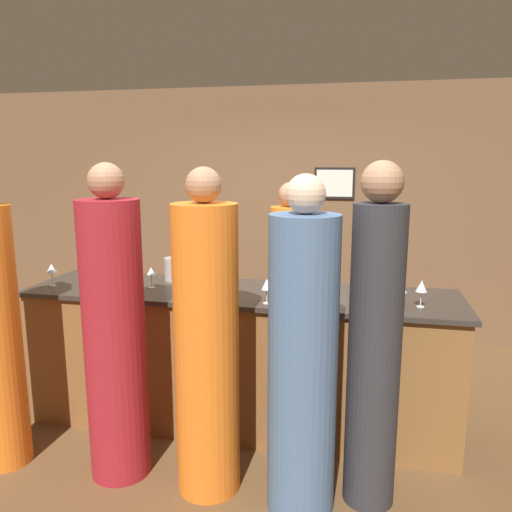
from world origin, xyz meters
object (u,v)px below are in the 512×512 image
Objects in this scene: guest_0 at (206,347)px; guest_4 at (115,336)px; bartender at (289,293)px; guest_1 at (375,347)px; wine_bottle_0 at (358,288)px; guest_3 at (303,362)px; ice_bucket at (174,269)px.

guest_4 reaches higher than guest_0.
guest_4 is at bearing 60.38° from bartender.
guest_1 is 0.62m from wine_bottle_0.
guest_0 is 6.85× the size of wine_bottle_0.
guest_3 is 0.82m from wine_bottle_0.
bartender is at bearing 32.69° from ice_bucket.
guest_1 is 10.84× the size of ice_bucket.
bartender is 0.92× the size of guest_0.
ice_bucket is (-1.17, 1.08, 0.24)m from guest_3.
guest_1 reaches higher than wine_bottle_0.
guest_1 reaches higher than ice_bucket.
guest_3 is at bearing -42.72° from ice_bucket.
guest_4 is (-1.57, -0.06, -0.03)m from guest_1.
guest_0 is 0.98m from guest_1.
guest_3 is at bearing 100.86° from bartender.
guest_3 reaches higher than ice_bucket.
ice_bucket is (-1.56, 0.93, 0.18)m from guest_1.
bartender is 0.91× the size of guest_1.
wine_bottle_0 is at bearing 37.27° from guest_0.
ice_bucket is at bearing 137.28° from guest_3.
bartender is at bearing 123.49° from wine_bottle_0.
guest_4 reaches higher than ice_bucket.
guest_4 reaches higher than guest_3.
guest_3 is 0.97× the size of guest_4.
bartender reaches higher than wine_bottle_0.
wine_bottle_0 reaches higher than ice_bucket.
guest_4 is 10.77× the size of ice_bucket.
guest_4 is 1.01m from ice_bucket.
ice_bucket is (-0.85, -0.55, 0.29)m from bartender.
guest_4 is at bearing 177.51° from guest_0.
guest_1 is (0.97, 0.09, 0.04)m from guest_0.
guest_4 is (-1.18, 0.09, 0.03)m from guest_3.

